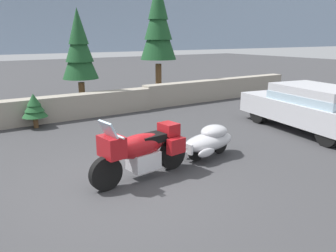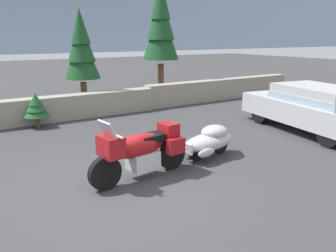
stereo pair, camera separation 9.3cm
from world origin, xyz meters
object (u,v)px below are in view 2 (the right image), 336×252
touring_motorcycle (140,149)px  car_shaped_trailer (209,140)px  pine_tree_tall (161,23)px  pine_tree_far_right (81,48)px  sedan_at_right_edge (314,107)px

touring_motorcycle → car_shaped_trailer: bearing=7.0°
pine_tree_tall → touring_motorcycle: bearing=-123.9°
car_shaped_trailer → pine_tree_far_right: 7.08m
pine_tree_tall → pine_tree_far_right: size_ratio=1.41×
sedan_at_right_edge → pine_tree_far_right: (-4.83, 6.69, 1.65)m
pine_tree_tall → pine_tree_far_right: bearing=-165.2°
pine_tree_tall → pine_tree_far_right: pine_tree_tall is taller
sedan_at_right_edge → pine_tree_far_right: bearing=125.8°
touring_motorcycle → pine_tree_tall: pine_tree_tall is taller
car_shaped_trailer → sedan_at_right_edge: sedan_at_right_edge is taller
touring_motorcycle → pine_tree_far_right: 7.33m
car_shaped_trailer → pine_tree_tall: bearing=66.3°
car_shaped_trailer → sedan_at_right_edge: (4.09, 0.06, 0.36)m
touring_motorcycle → sedan_at_right_edge: (6.08, 0.30, 0.15)m
sedan_at_right_edge → pine_tree_far_right: 8.42m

